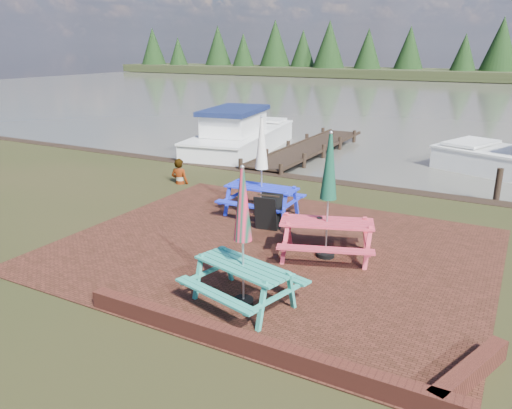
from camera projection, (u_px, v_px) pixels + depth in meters
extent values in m
plane|color=black|center=(250.00, 267.00, 10.01)|extent=(120.00, 120.00, 0.00)
cube|color=#341910|center=(272.00, 249.00, 10.85)|extent=(9.00, 7.50, 0.02)
cube|color=#4C1E16|center=(252.00, 346.00, 7.11)|extent=(6.00, 0.22, 0.30)
cube|color=#4C1E16|center=(469.00, 374.00, 6.50)|extent=(0.82, 1.77, 0.30)
cube|color=#403F37|center=(470.00, 100.00, 40.96)|extent=(120.00, 60.00, 0.02)
cube|color=black|center=(497.00, 76.00, 65.06)|extent=(120.00, 10.00, 1.20)
cube|color=teal|center=(243.00, 266.00, 8.35)|extent=(1.85, 1.09, 0.04)
cube|color=teal|center=(215.00, 294.00, 7.98)|extent=(1.74, 0.66, 0.04)
cube|color=teal|center=(269.00, 269.00, 8.89)|extent=(1.74, 0.66, 0.04)
cube|color=teal|center=(213.00, 272.00, 8.95)|extent=(0.45, 1.48, 0.71)
cube|color=teal|center=(277.00, 300.00, 7.97)|extent=(0.45, 1.48, 0.71)
cylinder|color=black|center=(243.00, 301.00, 8.55)|extent=(0.35, 0.35, 0.10)
cylinder|color=#B2B2B7|center=(243.00, 238.00, 8.20)|extent=(0.03, 0.03, 2.41)
cone|color=red|center=(243.00, 205.00, 8.03)|extent=(0.31, 0.31, 1.21)
cube|color=#C03143|center=(327.00, 222.00, 10.22)|extent=(2.03, 1.32, 0.04)
cube|color=#C03143|center=(325.00, 250.00, 9.64)|extent=(1.87, 0.87, 0.04)
cube|color=#C03143|center=(327.00, 225.00, 10.98)|extent=(1.87, 0.87, 0.04)
cube|color=#C03143|center=(287.00, 238.00, 10.46)|extent=(0.62, 1.57, 0.78)
cube|color=#C03143|center=(366.00, 242.00, 10.21)|extent=(0.62, 1.57, 0.78)
cylinder|color=black|center=(325.00, 255.00, 10.44)|extent=(0.38, 0.38, 0.11)
cylinder|color=#B2B2B7|center=(328.00, 197.00, 10.05)|extent=(0.04, 0.04, 2.63)
cone|color=#103C2A|center=(329.00, 167.00, 9.86)|extent=(0.34, 0.34, 1.31)
cube|color=#1B29CB|center=(262.00, 187.00, 12.81)|extent=(1.86, 0.76, 0.04)
cube|color=#1B29CB|center=(249.00, 206.00, 12.31)|extent=(1.85, 0.29, 0.04)
cube|color=#1B29CB|center=(273.00, 192.00, 13.49)|extent=(1.85, 0.29, 0.04)
cube|color=#1B29CB|center=(235.00, 197.00, 13.27)|extent=(0.12, 1.60, 0.76)
cube|color=#1B29CB|center=(290.00, 206.00, 12.58)|extent=(0.12, 1.60, 0.76)
cylinder|color=black|center=(261.00, 213.00, 13.02)|extent=(0.37, 0.37, 0.10)
cylinder|color=#B2B2B7|center=(262.00, 168.00, 12.65)|extent=(0.04, 0.04, 2.56)
cone|color=silver|center=(262.00, 144.00, 12.46)|extent=(0.33, 0.33, 1.28)
cube|color=black|center=(265.00, 214.00, 11.75)|extent=(0.56, 0.29, 0.87)
cube|color=black|center=(271.00, 211.00, 11.99)|extent=(0.56, 0.29, 0.87)
cube|color=black|center=(268.00, 196.00, 11.74)|extent=(0.54, 0.12, 0.03)
cube|color=black|center=(310.00, 147.00, 21.19)|extent=(1.60, 9.00, 0.06)
cube|color=black|center=(294.00, 144.00, 21.52)|extent=(0.08, 9.00, 0.08)
cube|color=black|center=(327.00, 148.00, 20.84)|extent=(0.08, 9.00, 0.08)
cylinder|color=black|center=(241.00, 172.00, 17.86)|extent=(0.16, 0.16, 1.00)
cylinder|color=black|center=(281.00, 178.00, 17.13)|extent=(0.16, 0.16, 1.00)
cube|color=silver|center=(242.00, 144.00, 21.79)|extent=(3.68, 7.64, 1.05)
cube|color=silver|center=(242.00, 131.00, 21.62)|extent=(3.75, 7.79, 0.08)
cube|color=silver|center=(234.00, 123.00, 20.68)|extent=(2.29, 3.33, 0.89)
cube|color=#111A3E|center=(234.00, 110.00, 20.53)|extent=(2.56, 3.80, 0.19)
cube|color=silver|center=(262.00, 120.00, 24.09)|extent=(2.32, 1.65, 0.10)
cube|color=silver|center=(471.00, 142.00, 18.81)|extent=(2.01, 2.48, 0.10)
imported|color=gray|center=(179.00, 159.00, 15.79)|extent=(0.63, 0.45, 1.62)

